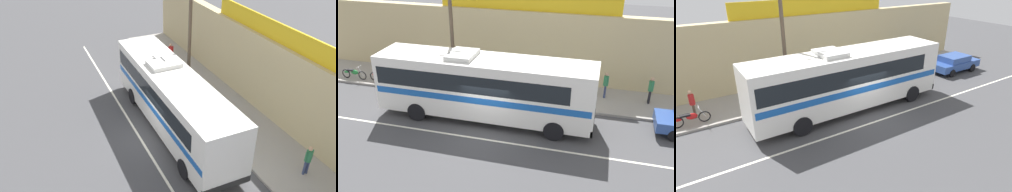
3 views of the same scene
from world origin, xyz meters
TOP-DOWN VIEW (x-y plane):
  - ground_plane at (0.00, 0.00)m, footprint 70.00×70.00m
  - sidewalk_slab at (0.00, 5.20)m, footprint 30.00×3.60m
  - storefront_facade at (0.00, 7.35)m, footprint 30.00×0.70m
  - storefront_billboard at (0.48, 7.35)m, footprint 11.79×0.12m
  - road_center_stripe at (0.00, -0.80)m, footprint 30.00×0.14m
  - intercity_bus at (-0.56, 1.32)m, footprint 11.89×2.69m
  - utility_pole at (-3.28, 3.77)m, footprint 1.60×0.22m
  - motorcycle_purple at (-10.90, 3.93)m, footprint 1.92×0.56m
  - motorcycle_blue at (-8.73, 4.01)m, footprint 1.93×0.56m
  - pedestrian_far_left at (-8.44, 4.82)m, footprint 0.30×0.48m
  - pedestrian_near_shop at (5.89, 5.58)m, footprint 0.30×0.48m

SIDE VIEW (x-z plane):
  - ground_plane at x=0.00m, z-range 0.00..0.00m
  - road_center_stripe at x=0.00m, z-range 0.00..0.01m
  - sidewalk_slab at x=0.00m, z-range 0.00..0.14m
  - motorcycle_purple at x=-10.90m, z-range 0.09..1.04m
  - motorcycle_blue at x=-8.73m, z-range 0.09..1.04m
  - pedestrian_far_left at x=-8.44m, z-range 0.27..1.91m
  - pedestrian_near_shop at x=5.89m, z-range 0.27..1.93m
  - intercity_bus at x=-0.56m, z-range 0.18..3.96m
  - storefront_facade at x=0.00m, z-range 0.00..4.80m
  - utility_pole at x=-3.28m, z-range 0.27..7.76m
  - storefront_billboard at x=0.48m, z-range 4.80..5.90m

